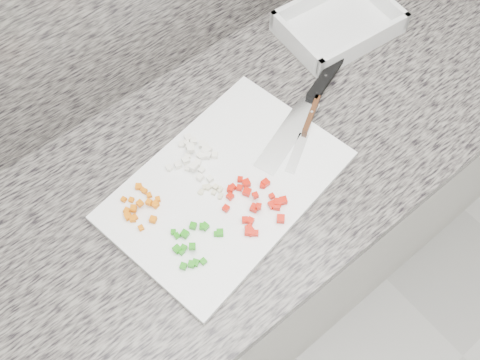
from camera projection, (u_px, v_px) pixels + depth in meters
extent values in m
cube|color=silver|center=(238.00, 243.00, 1.56)|extent=(3.92, 0.62, 0.86)
cube|color=#656059|center=(238.00, 162.00, 1.16)|extent=(3.96, 0.64, 0.04)
cube|color=white|center=(226.00, 185.00, 1.10)|extent=(0.53, 0.40, 0.02)
cube|color=#D16204|center=(127.00, 213.00, 1.06)|extent=(0.01, 0.01, 0.01)
cube|color=#D16204|center=(145.00, 191.00, 1.08)|extent=(0.01, 0.01, 0.01)
cube|color=#D16204|center=(127.00, 214.00, 1.06)|extent=(0.01, 0.01, 0.01)
cube|color=#D16204|center=(124.00, 199.00, 1.07)|extent=(0.01, 0.01, 0.01)
cube|color=#D16204|center=(155.00, 205.00, 1.07)|extent=(0.01, 0.01, 0.01)
cube|color=#D16204|center=(141.00, 188.00, 1.09)|extent=(0.01, 0.01, 0.01)
cube|color=#D16204|center=(153.00, 219.00, 1.05)|extent=(0.02, 0.02, 0.01)
cube|color=#D16204|center=(149.00, 202.00, 1.06)|extent=(0.01, 0.01, 0.01)
cube|color=#D16204|center=(140.00, 203.00, 1.06)|extent=(0.01, 0.01, 0.01)
cube|color=#D16204|center=(128.00, 217.00, 1.05)|extent=(0.01, 0.01, 0.01)
cube|color=#D16204|center=(133.00, 219.00, 1.05)|extent=(0.02, 0.02, 0.01)
cube|color=#D16204|center=(134.00, 208.00, 1.05)|extent=(0.02, 0.02, 0.01)
cube|color=#D16204|center=(141.00, 228.00, 1.04)|extent=(0.01, 0.01, 0.01)
cube|color=#D16204|center=(131.00, 200.00, 1.07)|extent=(0.01, 0.01, 0.01)
cube|color=#D16204|center=(127.00, 211.00, 1.06)|extent=(0.02, 0.02, 0.01)
cube|color=#D16204|center=(158.00, 199.00, 1.07)|extent=(0.01, 0.01, 0.01)
cube|color=#D16204|center=(134.00, 209.00, 1.05)|extent=(0.01, 0.01, 0.01)
cube|color=#D16204|center=(149.00, 195.00, 1.08)|extent=(0.01, 0.01, 0.01)
cube|color=#D16204|center=(139.00, 187.00, 1.09)|extent=(0.02, 0.02, 0.01)
cube|color=#D16204|center=(135.00, 217.00, 1.05)|extent=(0.01, 0.01, 0.01)
cube|color=white|center=(202.00, 156.00, 1.12)|extent=(0.02, 0.02, 0.01)
cube|color=white|center=(198.00, 163.00, 1.11)|extent=(0.02, 0.02, 0.01)
cube|color=white|center=(187.00, 143.00, 1.14)|extent=(0.01, 0.01, 0.01)
cube|color=white|center=(188.00, 138.00, 1.14)|extent=(0.02, 0.02, 0.01)
cube|color=white|center=(208.00, 150.00, 1.13)|extent=(0.02, 0.02, 0.01)
cube|color=white|center=(170.00, 168.00, 1.11)|extent=(0.01, 0.01, 0.01)
cube|color=white|center=(215.00, 155.00, 1.12)|extent=(0.02, 0.02, 0.01)
cube|color=white|center=(189.00, 147.00, 1.14)|extent=(0.01, 0.01, 0.01)
cube|color=white|center=(186.00, 160.00, 1.12)|extent=(0.02, 0.02, 0.01)
cube|color=white|center=(169.00, 168.00, 1.11)|extent=(0.01, 0.01, 0.01)
cube|color=white|center=(191.00, 147.00, 1.13)|extent=(0.02, 0.02, 0.01)
cube|color=white|center=(206.00, 146.00, 1.13)|extent=(0.02, 0.02, 0.01)
cube|color=white|center=(202.00, 144.00, 1.14)|extent=(0.02, 0.02, 0.01)
cube|color=white|center=(202.00, 170.00, 1.11)|extent=(0.01, 0.01, 0.01)
cube|color=white|center=(181.00, 144.00, 1.14)|extent=(0.02, 0.02, 0.01)
cube|color=white|center=(188.00, 156.00, 1.12)|extent=(0.02, 0.02, 0.01)
cube|color=white|center=(193.00, 141.00, 1.14)|extent=(0.02, 0.02, 0.01)
cube|color=white|center=(188.00, 168.00, 1.11)|extent=(0.01, 0.01, 0.01)
cube|color=white|center=(200.00, 177.00, 1.10)|extent=(0.02, 0.02, 0.01)
cube|color=white|center=(208.00, 155.00, 1.12)|extent=(0.02, 0.02, 0.01)
cube|color=white|center=(191.00, 148.00, 1.12)|extent=(0.02, 0.02, 0.01)
cube|color=white|center=(178.00, 165.00, 1.11)|extent=(0.02, 0.02, 0.01)
cube|color=white|center=(210.00, 179.00, 1.10)|extent=(0.01, 0.01, 0.01)
cube|color=white|center=(200.00, 156.00, 1.12)|extent=(0.01, 0.01, 0.01)
cube|color=white|center=(193.00, 167.00, 1.10)|extent=(0.02, 0.02, 0.01)
cube|color=white|center=(205.00, 151.00, 1.13)|extent=(0.02, 0.02, 0.01)
cube|color=#17810B|center=(193.00, 226.00, 1.04)|extent=(0.02, 0.02, 0.01)
cube|color=#17810B|center=(177.00, 236.00, 1.03)|extent=(0.01, 0.01, 0.01)
cube|color=#17810B|center=(195.00, 263.00, 1.01)|extent=(0.02, 0.02, 0.01)
cube|color=#17810B|center=(184.00, 248.00, 1.02)|extent=(0.01, 0.01, 0.01)
cube|color=#17810B|center=(192.00, 246.00, 1.01)|extent=(0.02, 0.02, 0.01)
cube|color=#17810B|center=(220.00, 233.00, 1.04)|extent=(0.02, 0.02, 0.01)
cube|color=#17810B|center=(203.00, 226.00, 1.04)|extent=(0.02, 0.02, 0.01)
cube|color=#17810B|center=(173.00, 232.00, 1.04)|extent=(0.01, 0.01, 0.01)
cube|color=#17810B|center=(185.00, 234.00, 1.03)|extent=(0.02, 0.02, 0.01)
cube|color=#17810B|center=(203.00, 261.00, 1.01)|extent=(0.01, 0.01, 0.01)
cube|color=#17810B|center=(205.00, 226.00, 1.04)|extent=(0.02, 0.02, 0.01)
cube|color=#17810B|center=(177.00, 249.00, 1.02)|extent=(0.01, 0.01, 0.01)
cube|color=#17810B|center=(181.00, 252.00, 1.02)|extent=(0.01, 0.01, 0.01)
cube|color=#17810B|center=(216.00, 234.00, 1.04)|extent=(0.01, 0.01, 0.01)
cube|color=#17810B|center=(183.00, 266.00, 1.00)|extent=(0.02, 0.02, 0.01)
cube|color=#17810B|center=(192.00, 264.00, 1.00)|extent=(0.02, 0.02, 0.01)
cube|color=#C01002|center=(230.00, 189.00, 1.08)|extent=(0.02, 0.02, 0.01)
cube|color=#C01002|center=(250.00, 221.00, 1.05)|extent=(0.02, 0.02, 0.01)
cube|color=#C01002|center=(272.00, 196.00, 1.08)|extent=(0.01, 0.01, 0.01)
cube|color=#C01002|center=(277.00, 206.00, 1.06)|extent=(0.02, 0.02, 0.01)
cube|color=#C01002|center=(278.00, 203.00, 1.07)|extent=(0.02, 0.02, 0.01)
cube|color=#C01002|center=(272.00, 205.00, 1.07)|extent=(0.02, 0.02, 0.01)
cube|color=#C01002|center=(247.00, 192.00, 1.08)|extent=(0.02, 0.02, 0.01)
cube|color=#C01002|center=(263.00, 185.00, 1.09)|extent=(0.02, 0.02, 0.01)
cube|color=#C01002|center=(240.00, 188.00, 1.09)|extent=(0.02, 0.02, 0.01)
cube|color=#C01002|center=(245.00, 220.00, 1.05)|extent=(0.02, 0.02, 0.01)
cube|color=#C01002|center=(240.00, 179.00, 1.10)|extent=(0.02, 0.02, 0.01)
cube|color=#C01002|center=(259.00, 206.00, 1.05)|extent=(0.02, 0.02, 0.01)
cube|color=#C01002|center=(256.00, 233.00, 1.04)|extent=(0.02, 0.02, 0.01)
cube|color=#C01002|center=(246.00, 183.00, 1.09)|extent=(0.02, 0.02, 0.01)
cube|color=#C01002|center=(248.00, 232.00, 1.04)|extent=(0.02, 0.02, 0.01)
cube|color=#C01002|center=(232.00, 187.00, 1.09)|extent=(0.01, 0.01, 0.01)
cube|color=#C01002|center=(226.00, 208.00, 1.06)|extent=(0.02, 0.02, 0.01)
cube|color=#C01002|center=(283.00, 201.00, 1.07)|extent=(0.02, 0.02, 0.01)
cube|color=#C01002|center=(230.00, 196.00, 1.08)|extent=(0.01, 0.01, 0.01)
cube|color=#C01002|center=(255.00, 195.00, 1.07)|extent=(0.01, 0.01, 0.01)
cube|color=#C01002|center=(266.00, 183.00, 1.09)|extent=(0.01, 0.01, 0.01)
cube|color=#C01002|center=(254.00, 208.00, 1.06)|extent=(0.02, 0.02, 0.01)
cube|color=#C01002|center=(252.00, 233.00, 1.04)|extent=(0.02, 0.02, 0.01)
cube|color=#C01002|center=(249.00, 228.00, 1.04)|extent=(0.02, 0.02, 0.01)
cube|color=#C01002|center=(281.00, 219.00, 1.05)|extent=(0.02, 0.02, 0.01)
cube|color=beige|center=(207.00, 186.00, 1.09)|extent=(0.01, 0.01, 0.01)
cube|color=beige|center=(205.00, 187.00, 1.09)|extent=(0.01, 0.01, 0.01)
cube|color=beige|center=(200.00, 192.00, 1.08)|extent=(0.01, 0.01, 0.01)
cube|color=beige|center=(214.00, 193.00, 1.08)|extent=(0.01, 0.01, 0.01)
cube|color=beige|center=(205.00, 187.00, 1.09)|extent=(0.01, 0.01, 0.01)
cube|color=beige|center=(201.00, 192.00, 1.08)|extent=(0.01, 0.01, 0.01)
cube|color=beige|center=(209.00, 187.00, 1.09)|extent=(0.01, 0.01, 0.01)
cube|color=beige|center=(220.00, 191.00, 1.08)|extent=(0.01, 0.01, 0.01)
cube|color=beige|center=(216.00, 187.00, 1.09)|extent=(0.01, 0.01, 0.01)
cube|color=beige|center=(221.00, 188.00, 1.09)|extent=(0.01, 0.01, 0.01)
cube|color=beige|center=(208.00, 187.00, 1.09)|extent=(0.01, 0.01, 0.01)
cube|color=beige|center=(220.00, 197.00, 1.08)|extent=(0.01, 0.01, 0.01)
cube|color=beige|center=(221.00, 195.00, 1.08)|extent=(0.01, 0.01, 0.01)
cube|color=silver|center=(288.00, 134.00, 1.16)|extent=(0.22, 0.12, 0.00)
cube|color=black|center=(325.00, 78.00, 1.23)|extent=(0.14, 0.07, 0.02)
cylinder|color=silver|center=(326.00, 76.00, 1.22)|extent=(0.01, 0.01, 0.00)
cube|color=silver|center=(297.00, 153.00, 1.13)|extent=(0.10, 0.07, 0.00)
cube|color=#421F10|center=(311.00, 114.00, 1.17)|extent=(0.09, 0.06, 0.02)
cylinder|color=silver|center=(312.00, 112.00, 1.17)|extent=(0.01, 0.01, 0.00)
cube|color=silver|center=(337.00, 29.00, 1.33)|extent=(0.29, 0.22, 0.01)
cube|color=silver|center=(364.00, 44.00, 1.26)|extent=(0.28, 0.04, 0.04)
cube|color=silver|center=(296.00, 43.00, 1.26)|extent=(0.03, 0.20, 0.04)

